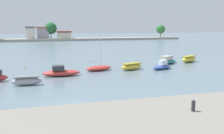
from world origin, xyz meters
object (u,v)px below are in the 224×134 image
at_px(mooring_bollard, 193,106).
at_px(mooring_buoy_0, 25,67).
at_px(moored_boat_5, 132,67).
at_px(moored_boat_6, 162,66).
at_px(moored_boat_7, 167,61).
at_px(moored_boat_2, 27,81).
at_px(moored_boat_8, 189,59).
at_px(moored_boat_3, 61,72).
at_px(moored_boat_4, 99,68).

xyz_separation_m(mooring_bollard, mooring_buoy_0, (-10.69, 33.19, -2.44)).
height_order(moored_boat_5, moored_boat_6, moored_boat_6).
height_order(moored_boat_5, moored_boat_7, moored_boat_7).
bearing_deg(moored_boat_7, mooring_buoy_0, 144.19).
height_order(mooring_bollard, moored_boat_6, mooring_bollard).
bearing_deg(moored_boat_5, moored_boat_7, 5.39).
relative_size(moored_boat_5, mooring_buoy_0, 16.19).
relative_size(moored_boat_2, moored_boat_8, 0.80).
relative_size(moored_boat_5, moored_boat_8, 0.98).
xyz_separation_m(moored_boat_3, moored_boat_7, (20.03, 6.44, 0.00)).
relative_size(moored_boat_2, moored_boat_7, 0.61).
bearing_deg(moored_boat_2, mooring_bollard, -61.49).
bearing_deg(moored_boat_6, moored_boat_2, 172.36).
xyz_separation_m(moored_boat_3, moored_boat_6, (16.42, 1.21, -0.05)).
bearing_deg(moored_boat_2, moored_boat_4, 36.97).
bearing_deg(moored_boat_7, moored_boat_2, 174.29).
distance_m(mooring_bollard, mooring_buoy_0, 34.96).
relative_size(mooring_bollard, moored_boat_8, 0.14).
distance_m(moored_boat_7, mooring_buoy_0, 25.45).
relative_size(moored_boat_7, moored_boat_8, 1.31).
distance_m(moored_boat_3, mooring_buoy_0, 10.40).
height_order(moored_boat_2, moored_boat_7, moored_boat_7).
relative_size(moored_boat_3, moored_boat_5, 1.22).
distance_m(moored_boat_3, moored_boat_8, 26.28).
distance_m(moored_boat_5, moored_boat_7, 9.57).
distance_m(moored_boat_3, moored_boat_7, 21.04).
height_order(moored_boat_5, mooring_buoy_0, moored_boat_5).
xyz_separation_m(moored_boat_2, moored_boat_8, (29.72, 11.94, 0.06)).
distance_m(moored_boat_2, moored_boat_6, 21.70).
bearing_deg(mooring_buoy_0, moored_boat_8, -3.20).
bearing_deg(moored_boat_6, moored_boat_3, 160.76).
xyz_separation_m(moored_boat_2, moored_boat_3, (4.46, 4.70, 0.02)).
distance_m(moored_boat_6, mooring_buoy_0, 23.05).
height_order(moored_boat_4, moored_boat_8, moored_boat_4).
relative_size(moored_boat_3, moored_boat_4, 0.77).
relative_size(mooring_bollard, moored_boat_7, 0.11).
height_order(moored_boat_2, moored_boat_8, moored_boat_8).
relative_size(mooring_bollard, moored_boat_4, 0.09).
distance_m(moored_boat_7, moored_boat_8, 5.30).
xyz_separation_m(moored_boat_3, moored_boat_4, (6.17, 2.79, -0.11)).
bearing_deg(moored_boat_4, moored_boat_6, -23.86).
bearing_deg(moored_boat_2, moored_boat_3, 48.33).
height_order(moored_boat_3, moored_boat_8, moored_boat_3).
relative_size(moored_boat_8, mooring_buoy_0, 16.44).
distance_m(moored_boat_3, moored_boat_6, 16.46).
relative_size(moored_boat_3, mooring_buoy_0, 19.76).
bearing_deg(moored_boat_7, moored_boat_8, -21.57).
distance_m(moored_boat_2, moored_boat_7, 26.90).
xyz_separation_m(moored_boat_3, mooring_buoy_0, (-5.30, 8.94, -0.41)).
bearing_deg(moored_boat_7, mooring_bollard, -145.67).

